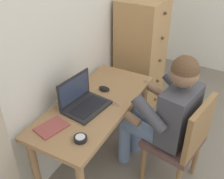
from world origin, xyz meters
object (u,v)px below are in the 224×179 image
Objects in this scene: laptop at (83,101)px; notebook_pad at (52,127)px; dresser at (141,56)px; desk_clock at (80,139)px; desk at (95,115)px; chair at (182,139)px; computer_mouse at (104,89)px; person_seated at (164,112)px.

laptop reaches higher than notebook_pad.
dresser is 1.51m from desk_clock.
desk is 0.20m from laptop.
laptop is at bearing 109.65° from chair.
dresser is 12.93× the size of computer_mouse.
person_seated is (0.21, -0.50, 0.06)m from desk.
person_seated is 11.87× the size of computer_mouse.
chair is 0.75m from computer_mouse.
chair reaches higher than desk.
chair is at bearing -70.35° from laptop.
computer_mouse is at bearing 7.63° from desk.
desk is at bearing 105.12° from chair.
notebook_pad is (-0.32, 0.05, -0.05)m from laptop.
person_seated reaches higher than desk.
computer_mouse is 0.62m from desk_clock.
person_seated reaches higher than laptop.
laptop is 0.28m from computer_mouse.
desk is 0.43m from notebook_pad.
person_seated is (0.03, 0.18, 0.18)m from chair.
person_seated is (-0.88, -0.57, 0.02)m from dresser.
notebook_pad is at bearing 175.10° from computer_mouse.
computer_mouse is at bearing 15.05° from desk_clock.
notebook_pad is at bearing 170.54° from laptop.
person_seated is 3.22× the size of laptop.
chair is 1.01m from notebook_pad.
laptop is (-0.29, 0.56, 0.11)m from person_seated.
person_seated reaches higher than desk_clock.
dresser is 1.18m from laptop.
computer_mouse reaches higher than notebook_pad.
laptop is (-0.08, 0.06, 0.17)m from desk.
person_seated is at bearing -147.12° from dresser.
laptop is 0.38m from desk_clock.
notebook_pad is (-1.49, 0.05, 0.08)m from dresser.
desk_clock is (-0.60, -0.16, -0.00)m from computer_mouse.
desk_clock is (-0.40, -0.13, 0.14)m from desk.
computer_mouse is 1.11× the size of desk_clock.
notebook_pad is (-0.61, 0.61, 0.06)m from person_seated.
chair is at bearing -87.52° from computer_mouse.
notebook_pad is at bearing 178.18° from dresser.
desk is 0.55m from person_seated.
chair is 0.84m from laptop.
notebook_pad is (-0.58, 0.79, 0.24)m from chair.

